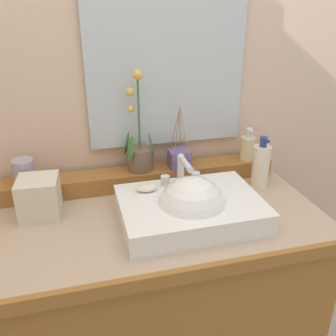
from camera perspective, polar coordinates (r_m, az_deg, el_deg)
The scene contains 12 objects.
wall_back at distance 1.47m, azimuth -6.11°, elevation 17.15°, with size 3.00×0.20×2.64m, color beige.
vanity_cabinet at distance 1.52m, azimuth -1.87°, elevation -20.94°, with size 1.13×0.60×0.85m.
back_ledge at distance 1.44m, azimuth -4.21°, elevation -1.45°, with size 1.06×0.11×0.07m, color #965F29.
sink_basin at distance 1.21m, azimuth 3.60°, elevation -6.49°, with size 0.46×0.33×0.26m.
soap_bar at distance 1.24m, azimuth -3.32°, elevation -3.10°, with size 0.07×0.04×0.02m, color silver.
potted_plant at distance 1.39m, azimuth -4.60°, elevation 2.61°, with size 0.12×0.10×0.38m.
soap_dispenser at distance 1.53m, azimuth 12.25°, elevation 3.17°, with size 0.06×0.06×0.13m.
tumbler_cup at distance 1.38m, azimuth -21.42°, elevation -0.59°, with size 0.08×0.08×0.09m, color #9E8FA3.
reed_diffuser at distance 1.43m, azimuth 1.71°, elevation 1.56°, with size 0.08×0.11×0.25m.
lotion_bottle at distance 1.44m, azimuth 14.20°, elevation 0.32°, with size 0.06×0.07×0.20m.
tissue_box at distance 1.29m, azimuth -19.32°, elevation -4.30°, with size 0.13×0.13×0.13m, color beige.
mirror at distance 1.39m, azimuth -0.17°, elevation 15.87°, with size 0.60×0.02×0.61m, color silver.
Camera 1 is at (-0.23, -1.04, 1.51)m, focal length 39.29 mm.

